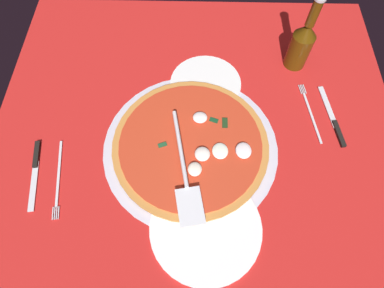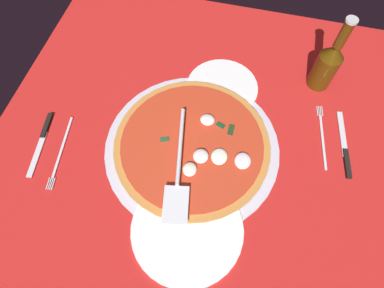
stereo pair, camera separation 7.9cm
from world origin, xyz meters
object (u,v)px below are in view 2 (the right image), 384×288
object	(u,v)px
pizza_server	(178,169)
place_setting_near	(333,144)
place_setting_far	(52,145)
pizza	(193,145)
dinner_plate_left	(187,229)
dinner_plate_right	(222,88)
beer_bottle	(328,64)

from	to	relation	value
pizza_server	place_setting_near	size ratio (longest dim) A/B	1.38
place_setting_far	place_setting_near	bearing A→B (deg)	95.99
pizza	place_setting_near	size ratio (longest dim) A/B	1.85
dinner_plate_left	pizza	bearing A→B (deg)	10.26
place_setting_near	place_setting_far	xyz separation A→B (cm)	(-17.74, 70.01, -0.01)
dinner_plate_right	place_setting_far	world-z (taller)	place_setting_far
dinner_plate_right	pizza_server	world-z (taller)	pizza_server
pizza	place_setting_near	xyz separation A→B (cm)	(9.58, -34.81, -1.24)
place_setting_far	beer_bottle	size ratio (longest dim) A/B	0.96
place_setting_far	pizza	bearing A→B (deg)	94.82
dinner_plate_right	pizza	distance (cm)	20.44
place_setting_near	pizza_server	bearing A→B (deg)	107.48
pizza	place_setting_far	bearing A→B (deg)	103.05
beer_bottle	place_setting_far	bearing A→B (deg)	119.43
dinner_plate_left	dinner_plate_right	bearing A→B (deg)	0.22
dinner_plate_right	dinner_plate_left	bearing A→B (deg)	-179.78
dinner_plate_right	place_setting_near	bearing A→B (deg)	-108.61
pizza	beer_bottle	bearing A→B (deg)	-46.13
pizza_server	place_setting_near	distance (cm)	40.54
pizza_server	place_setting_far	bearing A→B (deg)	-100.64
dinner_plate_right	place_setting_near	xyz separation A→B (cm)	(-10.53, -31.27, -0.15)
pizza	pizza_server	bearing A→B (deg)	169.38
dinner_plate_left	beer_bottle	world-z (taller)	beer_bottle
dinner_plate_left	pizza_server	world-z (taller)	pizza_server
pizza	place_setting_near	world-z (taller)	pizza
dinner_plate_left	dinner_plate_right	distance (cm)	40.52
place_setting_near	place_setting_far	world-z (taller)	same
place_setting_far	beer_bottle	distance (cm)	74.65
dinner_plate_left	place_setting_far	size ratio (longest dim) A/B	1.16
dinner_plate_right	pizza_server	bearing A→B (deg)	169.84
pizza_server	dinner_plate_right	bearing A→B (deg)	159.04
dinner_plate_right	pizza	size ratio (longest dim) A/B	0.51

